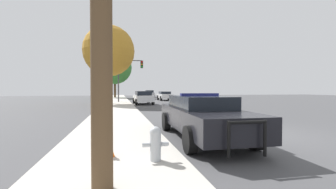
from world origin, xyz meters
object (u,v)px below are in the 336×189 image
fire_hydrant (155,142)px  traffic_cone (108,146)px  tree_sidewalk_mid (109,51)px  car_background_distant (149,94)px  traffic_light (128,72)px  car_background_oncoming (165,95)px  car_background_midblock (143,97)px  tree_sidewalk_far (115,67)px  police_car (202,115)px

fire_hydrant → traffic_cone: bearing=153.5°
fire_hydrant → tree_sidewalk_mid: (-1.67, 19.65, 5.13)m
car_background_distant → tree_sidewalk_mid: 23.04m
traffic_light → car_background_oncoming: (5.60, 5.05, -3.02)m
car_background_midblock → traffic_cone: (-2.89, -19.57, -0.40)m
traffic_light → tree_sidewalk_mid: 4.48m
tree_sidewalk_far → car_background_distant: bearing=18.2°
fire_hydrant → tree_sidewalk_far: size_ratio=0.08×
traffic_light → tree_sidewalk_far: tree_sidewalk_far is taller
car_background_oncoming → traffic_cone: car_background_oncoming is taller
fire_hydrant → car_background_oncoming: size_ratio=0.16×
fire_hydrant → traffic_cone: size_ratio=1.56×
car_background_oncoming → car_background_midblock: car_background_midblock is taller
car_background_oncoming → tree_sidewalk_far: size_ratio=0.49×
tree_sidewalk_far → traffic_cone: bearing=-89.5°
fire_hydrant → traffic_light: size_ratio=0.14×
car_background_oncoming → traffic_cone: 28.56m
police_car → car_background_midblock: police_car is taller
police_car → tree_sidewalk_mid: (-3.61, 17.25, 4.87)m
traffic_cone → tree_sidewalk_far: bearing=90.5°
car_background_oncoming → tree_sidewalk_mid: size_ratio=0.53×
police_car → traffic_light: bearing=-84.3°
police_car → traffic_light: (-1.48, 20.72, 2.98)m
traffic_light → car_background_midblock: 4.51m
car_background_oncoming → car_background_midblock: (-4.14, -8.11, 0.04)m
fire_hydrant → car_background_distant: bearing=82.4°
tree_sidewalk_mid → tree_sidewalk_far: (0.33, 19.13, 0.12)m
tree_sidewalk_far → police_car: bearing=-84.9°
police_car → traffic_light: size_ratio=1.06×
tree_sidewalk_mid → traffic_cone: 19.89m
traffic_light → tree_sidewalk_mid: (-2.12, -3.47, 1.89)m
car_background_distant → fire_hydrant: bearing=-94.6°
car_background_distant → tree_sidewalk_mid: bearing=-105.5°
car_background_midblock → tree_sidewalk_mid: 6.06m
car_background_oncoming → car_background_distant: car_background_distant is taller
police_car → car_background_midblock: bearing=-88.3°
fire_hydrant → traffic_light: bearing=88.9°
car_background_distant → traffic_cone: (-6.43, -40.53, -0.41)m
fire_hydrant → tree_sidewalk_far: (-1.34, 38.78, 5.25)m
police_car → tree_sidewalk_mid: tree_sidewalk_mid is taller
car_background_distant → tree_sidewalk_mid: size_ratio=0.58×
car_background_distant → tree_sidewalk_mid: tree_sidewalk_mid is taller
tree_sidewalk_far → tree_sidewalk_mid: bearing=-91.0°
car_background_midblock → tree_sidewalk_far: size_ratio=0.53×
car_background_midblock → tree_sidewalk_mid: bearing=-174.9°
police_car → traffic_light: traffic_light is taller
fire_hydrant → car_background_midblock: bearing=84.6°
traffic_light → traffic_cone: (-1.43, -22.63, -3.38)m
car_background_oncoming → car_background_distant: bearing=-86.8°
traffic_cone → car_background_midblock: bearing=81.6°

